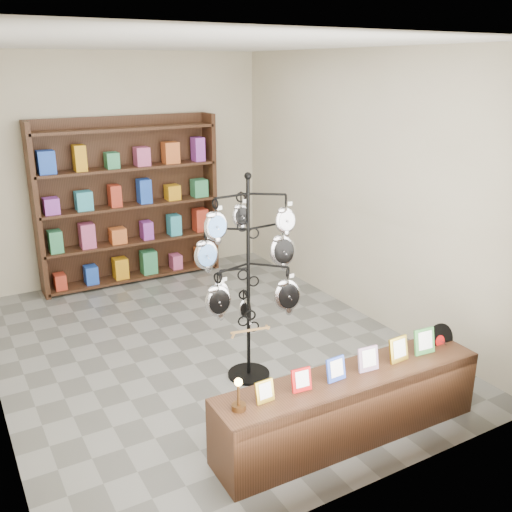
# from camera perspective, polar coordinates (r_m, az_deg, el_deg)

# --- Properties ---
(ground) EXTENTS (5.00, 5.00, 0.00)m
(ground) POSITION_cam_1_polar(r_m,az_deg,el_deg) (6.13, -5.26, -8.91)
(ground) COLOR slate
(ground) RESTS_ON ground
(room_envelope) EXTENTS (5.00, 5.00, 5.00)m
(room_envelope) POSITION_cam_1_polar(r_m,az_deg,el_deg) (5.53, -5.82, 8.37)
(room_envelope) COLOR #C0B59A
(room_envelope) RESTS_ON ground
(display_tree) EXTENTS (1.03, 1.00, 1.96)m
(display_tree) POSITION_cam_1_polar(r_m,az_deg,el_deg) (5.10, -0.78, -0.80)
(display_tree) COLOR black
(display_tree) RESTS_ON ground
(front_shelf) EXTENTS (2.27, 0.51, 0.80)m
(front_shelf) POSITION_cam_1_polar(r_m,az_deg,el_deg) (4.69, 9.36, -14.54)
(front_shelf) COLOR black
(front_shelf) RESTS_ON ground
(back_shelving) EXTENTS (2.42, 0.36, 2.20)m
(back_shelving) POSITION_cam_1_polar(r_m,az_deg,el_deg) (7.81, -12.56, 4.86)
(back_shelving) COLOR black
(back_shelving) RESTS_ON ground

